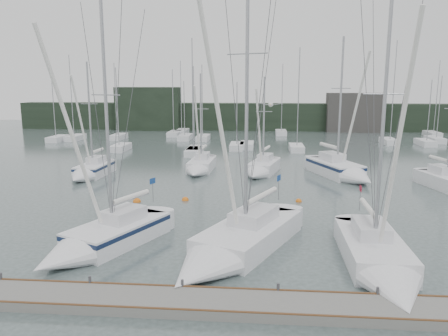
% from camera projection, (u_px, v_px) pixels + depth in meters
% --- Properties ---
extents(ground, '(160.00, 160.00, 0.00)m').
position_uv_depth(ground, '(235.00, 259.00, 22.20)').
color(ground, '#42504E').
rests_on(ground, ground).
extents(dock, '(24.00, 2.00, 0.40)m').
position_uv_depth(dock, '(228.00, 304.00, 17.27)').
color(dock, slate).
rests_on(dock, ground).
extents(far_treeline, '(90.00, 4.00, 5.00)m').
position_uv_depth(far_treeline, '(255.00, 117.00, 82.34)').
color(far_treeline, black).
rests_on(far_treeline, ground).
extents(far_building_left, '(12.00, 3.00, 8.00)m').
position_uv_depth(far_building_left, '(148.00, 109.00, 81.76)').
color(far_building_left, black).
rests_on(far_building_left, ground).
extents(far_building_right, '(10.00, 3.00, 7.00)m').
position_uv_depth(far_building_right, '(355.00, 113.00, 78.69)').
color(far_building_right, '#3C3A37').
rests_on(far_building_right, ground).
extents(mast_forest, '(61.31, 26.84, 14.70)m').
position_uv_depth(mast_forest, '(236.00, 140.00, 65.02)').
color(mast_forest, silver).
rests_on(mast_forest, ground).
extents(sailboat_near_left, '(6.12, 8.89, 13.85)m').
position_uv_depth(sailboat_near_left, '(96.00, 242.00, 23.00)').
color(sailboat_near_left, silver).
rests_on(sailboat_near_left, ground).
extents(sailboat_near_center, '(7.46, 11.19, 17.40)m').
position_uv_depth(sailboat_near_center, '(229.00, 249.00, 22.01)').
color(sailboat_near_center, silver).
rests_on(sailboat_near_center, ground).
extents(sailboat_near_right, '(3.01, 9.95, 14.07)m').
position_uv_depth(sailboat_near_right, '(382.00, 265.00, 20.12)').
color(sailboat_near_right, silver).
rests_on(sailboat_near_right, ground).
extents(sailboat_mid_a, '(2.70, 6.89, 11.46)m').
position_uv_depth(sailboat_mid_a, '(89.00, 172.00, 41.03)').
color(sailboat_mid_a, silver).
rests_on(sailboat_mid_a, ground).
extents(sailboat_mid_b, '(2.55, 7.40, 10.42)m').
position_uv_depth(sailboat_mid_b, '(200.00, 167.00, 43.44)').
color(sailboat_mid_b, silver).
rests_on(sailboat_mid_b, ground).
extents(sailboat_mid_c, '(3.90, 7.24, 10.09)m').
position_uv_depth(sailboat_mid_c, '(261.00, 170.00, 42.23)').
color(sailboat_mid_c, silver).
rests_on(sailboat_mid_c, ground).
extents(sailboat_mid_d, '(6.02, 9.55, 13.89)m').
position_uv_depth(sailboat_mid_d, '(344.00, 171.00, 40.78)').
color(sailboat_mid_d, silver).
rests_on(sailboat_mid_d, ground).
extents(buoy_a, '(0.53, 0.53, 0.53)m').
position_uv_depth(buoy_a, '(185.00, 200.00, 33.27)').
color(buoy_a, orange).
rests_on(buoy_a, ground).
extents(buoy_b, '(0.47, 0.47, 0.47)m').
position_uv_depth(buoy_b, '(299.00, 202.00, 32.89)').
color(buoy_b, orange).
rests_on(buoy_b, ground).
extents(buoy_c, '(0.60, 0.60, 0.60)m').
position_uv_depth(buoy_c, '(137.00, 202.00, 32.81)').
color(buoy_c, orange).
rests_on(buoy_c, ground).
extents(seagull, '(1.10, 0.50, 0.22)m').
position_uv_depth(seagull, '(271.00, 104.00, 20.48)').
color(seagull, silver).
rests_on(seagull, ground).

